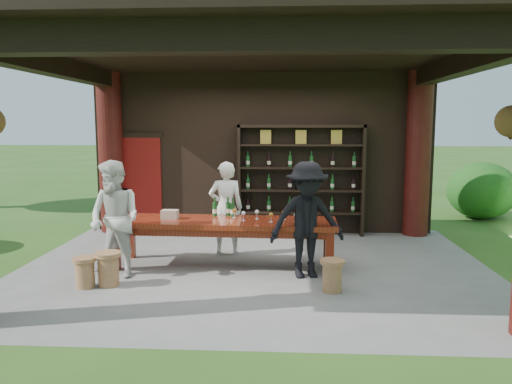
# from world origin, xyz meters

# --- Properties ---
(ground) EXTENTS (90.00, 90.00, 0.00)m
(ground) POSITION_xyz_m (0.00, 0.00, 0.00)
(ground) COLOR #2D5119
(ground) RESTS_ON ground
(pavilion) EXTENTS (7.50, 6.00, 3.60)m
(pavilion) POSITION_xyz_m (-0.01, 0.43, 2.13)
(pavilion) COLOR slate
(pavilion) RESTS_ON ground
(wine_shelf) EXTENTS (2.55, 0.39, 2.24)m
(wine_shelf) POSITION_xyz_m (0.79, 2.45, 1.12)
(wine_shelf) COLOR black
(wine_shelf) RESTS_ON ground
(tasting_table) EXTENTS (3.57, 1.03, 0.75)m
(tasting_table) POSITION_xyz_m (-0.49, 0.06, 0.64)
(tasting_table) COLOR #611F0D
(tasting_table) RESTS_ON ground
(stool_near_left) EXTENTS (0.36, 0.36, 0.48)m
(stool_near_left) POSITION_xyz_m (-1.99, -1.01, 0.25)
(stool_near_left) COLOR #95613B
(stool_near_left) RESTS_ON ground
(stool_near_right) EXTENTS (0.34, 0.34, 0.44)m
(stool_near_right) POSITION_xyz_m (1.12, -1.09, 0.23)
(stool_near_right) COLOR #95613B
(stool_near_right) RESTS_ON ground
(stool_far_left) EXTENTS (0.33, 0.33, 0.43)m
(stool_far_left) POSITION_xyz_m (-2.29, -1.11, 0.23)
(stool_far_left) COLOR #95613B
(stool_far_left) RESTS_ON ground
(host) EXTENTS (0.64, 0.47, 1.62)m
(host) POSITION_xyz_m (-0.54, 0.80, 0.81)
(host) COLOR silver
(host) RESTS_ON ground
(guest_woman) EXTENTS (1.04, 0.95, 1.73)m
(guest_woman) POSITION_xyz_m (-2.03, -0.57, 0.86)
(guest_woman) COLOR silver
(guest_woman) RESTS_ON ground
(guest_man) EXTENTS (1.22, 0.87, 1.71)m
(guest_man) POSITION_xyz_m (0.79, -0.45, 0.86)
(guest_man) COLOR black
(guest_man) RESTS_ON ground
(table_bottles) EXTENTS (0.38, 0.16, 0.31)m
(table_bottles) POSITION_xyz_m (-0.51, 0.38, 0.90)
(table_bottles) COLOR #194C1E
(table_bottles) RESTS_ON tasting_table
(table_glasses) EXTENTS (1.05, 0.40, 0.15)m
(table_glasses) POSITION_xyz_m (0.15, 0.06, 0.82)
(table_glasses) COLOR silver
(table_glasses) RESTS_ON tasting_table
(napkin_basket) EXTENTS (0.27, 0.19, 0.14)m
(napkin_basket) POSITION_xyz_m (-1.37, 0.10, 0.82)
(napkin_basket) COLOR #BF6672
(napkin_basket) RESTS_ON tasting_table
(shrubs) EXTENTS (14.67, 8.17, 1.36)m
(shrubs) POSITION_xyz_m (1.91, 0.71, 0.56)
(shrubs) COLOR #194C14
(shrubs) RESTS_ON ground
(trees) EXTENTS (22.21, 11.51, 4.80)m
(trees) POSITION_xyz_m (3.29, 1.24, 3.37)
(trees) COLOR #3F2819
(trees) RESTS_ON ground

